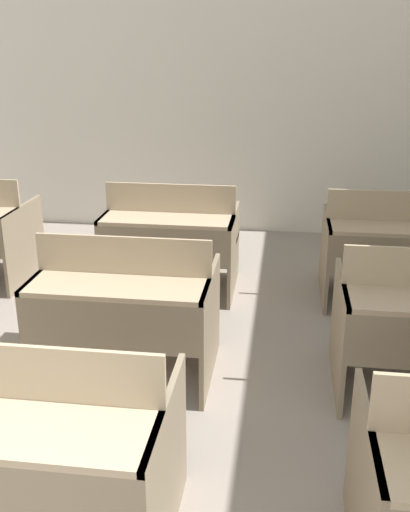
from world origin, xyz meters
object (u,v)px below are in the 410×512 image
(bench_second_center, at_px, (126,307))
(bench_third_center, at_px, (171,238))
(bench_front_center, at_px, (38,446))
(bench_third_right, at_px, (393,248))

(bench_second_center, height_order, bench_third_center, same)
(bench_front_center, height_order, bench_second_center, same)
(bench_third_center, bearing_deg, bench_second_center, -90.78)
(bench_front_center, bearing_deg, bench_second_center, 89.73)
(bench_front_center, relative_size, bench_third_right, 1.00)
(bench_second_center, relative_size, bench_third_right, 1.00)
(bench_second_center, height_order, bench_third_right, same)
(bench_second_center, bearing_deg, bench_third_center, 89.22)
(bench_second_center, bearing_deg, bench_third_right, 37.48)
(bench_front_center, bearing_deg, bench_third_right, 56.46)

